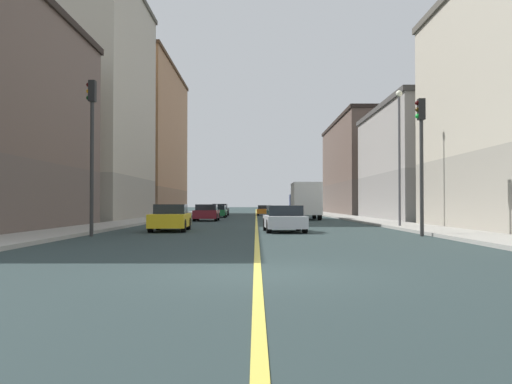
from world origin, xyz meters
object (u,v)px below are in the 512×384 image
Objects in this scene: building_left_mid at (449,163)px; car_silver at (287,219)px; building_right_midblock at (74,104)px; car_orange at (268,210)px; traffic_light_left_near at (424,147)px; box_truck at (308,201)px; street_lamp_left_near at (402,144)px; building_left_far at (382,168)px; building_right_distant at (132,141)px; car_yellow at (173,218)px; car_black at (223,210)px; traffic_light_right_near at (95,137)px; car_green at (220,211)px; car_maroon at (209,213)px.

car_silver is at bearing -126.95° from building_left_mid.
building_right_midblock is 4.99× the size of car_orange.
box_truck is (-2.76, 24.42, -2.15)m from traffic_light_left_near.
car_silver reaches higher than car_orange.
car_orange is at bearing 101.78° from street_lamp_left_near.
building_left_far is 6.43× the size of car_silver.
traffic_light_left_near is at bearing -63.31° from building_right_distant.
box_truck reaches higher than car_yellow.
car_yellow is at bearing -74.22° from building_right_distant.
car_black is at bearing 89.66° from car_yellow.
traffic_light_right_near reaches higher than car_silver.
car_green is (12.18, -14.37, -8.66)m from building_right_distant.
traffic_light_left_near is (23.04, -24.02, -6.22)m from building_right_midblock.
building_left_mid reaches higher than car_orange.
car_yellow is at bearing -91.05° from car_green.
building_right_midblock is at bearing -135.06° from car_orange.
traffic_light_right_near is 21.19m from car_maroon.
car_orange is at bearing 78.93° from traffic_light_right_near.
car_silver reaches higher than car_green.
car_orange is (17.05, 17.01, -9.42)m from building_right_midblock.
car_green is 10.80m from box_truck.
car_maroon is at bearing -155.42° from box_truck.
traffic_light_right_near is 41.97m from car_orange.
car_black is at bearing -156.73° from building_left_far.
street_lamp_left_near reaches higher than box_truck.
building_right_midblock is at bearing 120.90° from car_yellow.
car_yellow is (-5.72, 0.91, 0.02)m from car_silver.
building_right_midblock is 4.90× the size of car_green.
building_left_far is 6.20× the size of car_maroon.
building_right_midblock is 24.61m from car_yellow.
building_left_far is 5.90× the size of car_yellow.
traffic_light_left_near is 12.62m from car_yellow.
car_silver is at bearing -72.64° from car_maroon.
traffic_light_right_near is 0.97× the size of box_truck.
building_left_mid is 32.67m from traffic_light_right_near.
building_left_far reaches higher than traffic_light_right_near.
car_green is 1.02× the size of car_silver.
street_lamp_left_near reaches higher than car_yellow.
car_yellow is 34.98m from car_black.
building_left_far reaches higher than car_orange.
building_right_distant is at bearing 90.00° from building_right_midblock.
car_yellow is (-0.49, -26.99, 0.04)m from car_green.
building_left_mid is at bearing 7.01° from car_maroon.
car_maroon is at bearing -103.75° from car_orange.
street_lamp_left_near is at bearing -117.07° from building_left_mid.
box_truck is at bearing -60.86° from car_black.
street_lamp_left_near reaches higher than traffic_light_right_near.
traffic_light_left_near is 1.47× the size of car_black.
building_right_midblock is at bearing 130.42° from car_silver.
building_right_midblock is 3.42× the size of traffic_light_left_near.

